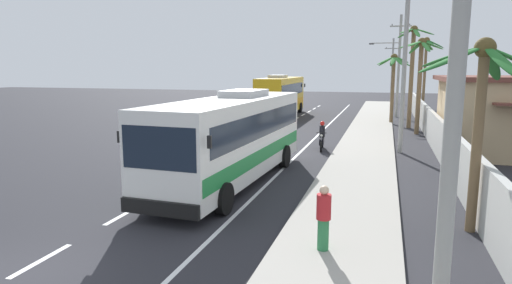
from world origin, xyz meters
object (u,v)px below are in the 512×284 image
Objects in this scene: palm_nearest at (481,92)px; coach_bus_foreground at (232,136)px; utility_pole_distant at (392,69)px; palm_second at (425,59)px; utility_pole_mid at (405,59)px; motorcycle_beside_bus at (322,138)px; coach_bus_far_lane at (281,95)px; palm_fourth at (420,67)px; utility_pole_nearest at (453,40)px; utility_pole_far at (398,63)px; palm_farthest at (394,72)px; palm_third at (412,60)px; pedestrian_midwalk at (324,217)px.

coach_bus_foreground is at bearing 158.25° from palm_nearest.
utility_pole_distant is 19.93m from palm_second.
coach_bus_foreground is at bearing -127.98° from utility_pole_mid.
motorcycle_beside_bus is at bearing -110.42° from palm_second.
coach_bus_far_lane is 1.65× the size of palm_fourth.
motorcycle_beside_bus is at bearing -175.23° from utility_pole_mid.
utility_pole_nearest is 37.11m from utility_pole_far.
utility_pole_mid is 1.80× the size of palm_nearest.
utility_pole_nearest is 26.12m from palm_fourth.
utility_pole_nearest reaches higher than coach_bus_far_lane.
palm_fourth is 1.15× the size of palm_farthest.
palm_third reaches higher than palm_farthest.
utility_pole_mid is at bearing -99.75° from palm_fourth.
palm_second is at bearing 147.96° from pedestrian_midwalk.
pedestrian_midwalk reaches higher than motorcycle_beside_bus.
utility_pole_distant is at bearing 90.39° from utility_pole_mid.
motorcycle_beside_bus is 19.87m from utility_pole_far.
utility_pole_mid is 7.65m from palm_fourth.
palm_nearest is 0.70× the size of palm_third.
utility_pole_nearest is 0.96× the size of utility_pole_mid.
coach_bus_far_lane is at bearing 106.80° from utility_pole_nearest.
utility_pole_far is 1.42× the size of palm_fourth.
palm_farthest is (-0.11, -24.01, -0.18)m from utility_pole_distant.
utility_pole_mid is at bearing 147.55° from pedestrian_midwalk.
palm_fourth reaches higher than coach_bus_foreground.
palm_nearest reaches higher than pedestrian_midwalk.
utility_pole_distant is at bearing 81.95° from coach_bus_foreground.
coach_bus_foreground is 1.70× the size of palm_fourth.
coach_bus_foreground is at bearing -109.24° from palm_second.
coach_bus_far_lane is at bearing 171.10° from pedestrian_midwalk.
coach_bus_far_lane is 10.98m from palm_farthest.
coach_bus_far_lane is at bearing 122.80° from utility_pole_mid.
palm_nearest is 0.74× the size of palm_second.
coach_bus_far_lane is 15.08m from palm_fourth.
utility_pole_mid is (6.72, 8.60, 3.14)m from coach_bus_foreground.
pedestrian_midwalk is 25.94m from palm_third.
utility_pole_mid is at bearing 89.91° from utility_pole_nearest.
utility_pole_far is 18.56m from utility_pole_distant.
utility_pole_mid is at bearing -89.61° from utility_pole_distant.
pedestrian_midwalk is 28.09m from palm_farthest.
palm_nearest is at bearing -89.09° from palm_fourth.
coach_bus_far_lane is 1.29× the size of utility_pole_distant.
utility_pole_mid reaches higher than utility_pole_far.
utility_pole_far is at bearing 89.90° from utility_pole_mid.
motorcycle_beside_bus is 0.30× the size of palm_fourth.
utility_pole_mid is 13.13m from palm_farthest.
utility_pole_nearest is (4.22, -18.20, 4.31)m from motorcycle_beside_bus.
utility_pole_far is 1.22× the size of palm_third.
palm_farthest reaches higher than pedestrian_midwalk.
utility_pole_far reaches higher than palm_second.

